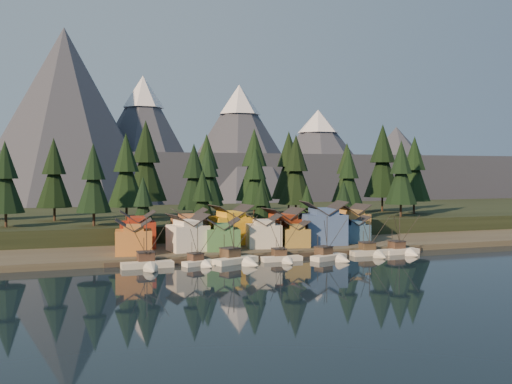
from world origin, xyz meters
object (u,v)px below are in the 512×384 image
object	(u,v)px
boat_6	(404,245)
house_front_1	(188,231)
boat_2	(239,253)
boat_1	(201,257)
boat_5	(373,247)
house_back_0	(138,229)
boat_4	(332,251)
house_front_0	(134,236)
boat_0	(148,258)
house_back_1	(189,227)
boat_3	(283,253)

from	to	relation	value
boat_6	house_front_1	xyz separation A→B (m)	(-51.71, 13.38, 3.92)
boat_2	house_front_1	xyz separation A→B (m)	(-8.48, 14.11, 3.79)
boat_1	boat_5	xyz separation A→B (m)	(43.28, 0.40, 0.15)
house_front_1	house_back_0	size ratio (longest dim) A/B	1.05
boat_4	boat_2	bearing A→B (deg)	154.79
boat_5	house_back_0	world-z (taller)	house_back_0
house_front_0	boat_0	bearing A→B (deg)	-75.96
boat_5	house_back_1	world-z (taller)	house_back_1
boat_1	house_front_0	distance (m)	18.09
boat_4	house_front_1	world-z (taller)	house_front_1
boat_0	boat_6	size ratio (longest dim) A/B	1.06
boat_0	house_back_1	distance (m)	25.82
house_back_0	boat_5	bearing A→B (deg)	-18.08
boat_2	house_back_0	size ratio (longest dim) A/B	1.36
house_front_1	house_front_0	bearing A→B (deg)	178.78
boat_2	boat_4	size ratio (longest dim) A/B	1.11
boat_4	house_front_1	size ratio (longest dim) A/B	1.17
boat_2	boat_5	xyz separation A→B (m)	(34.61, 0.77, -0.23)
boat_0	house_back_0	size ratio (longest dim) A/B	1.33
house_front_1	boat_5	bearing A→B (deg)	-25.60
boat_3	house_front_1	distance (m)	24.21
boat_0	boat_1	size ratio (longest dim) A/B	1.25
boat_3	boat_5	size ratio (longest dim) A/B	0.91
boat_3	boat_5	xyz separation A→B (m)	(24.06, 0.99, 0.29)
boat_1	boat_3	world-z (taller)	boat_3
boat_3	boat_4	distance (m)	11.52
house_front_1	boat_1	bearing A→B (deg)	-99.17
boat_1	boat_2	size ratio (longest dim) A/B	0.78
house_front_1	house_back_0	bearing A→B (deg)	131.27
boat_4	house_front_0	distance (m)	46.02
boat_0	house_back_0	distance (m)	23.08
boat_1	boat_2	distance (m)	8.68
boat_2	boat_6	xyz separation A→B (m)	(43.23, 0.73, -0.13)
boat_0	boat_6	bearing A→B (deg)	-0.79
boat_5	boat_3	bearing A→B (deg)	-175.31
boat_0	house_back_1	world-z (taller)	house_back_1
house_front_0	house_back_1	size ratio (longest dim) A/B	0.94
house_back_1	boat_4	bearing A→B (deg)	-35.14
boat_2	house_front_1	bearing A→B (deg)	99.10
boat_6	house_back_0	xyz separation A→B (m)	(-62.45, 22.50, 4.12)
boat_2	house_back_0	bearing A→B (deg)	107.70
boat_0	boat_5	xyz separation A→B (m)	(54.66, 0.23, -0.08)
boat_1	house_front_0	world-z (taller)	house_front_0
boat_5	boat_6	distance (m)	8.62
boat_6	boat_2	bearing A→B (deg)	177.05
boat_4	boat_5	distance (m)	13.05
boat_0	boat_3	xyz separation A→B (m)	(30.60, -0.76, -0.37)
house_front_0	house_front_1	world-z (taller)	house_front_1
house_back_1	house_front_1	bearing A→B (deg)	-99.30
boat_4	boat_0	bearing A→B (deg)	156.77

